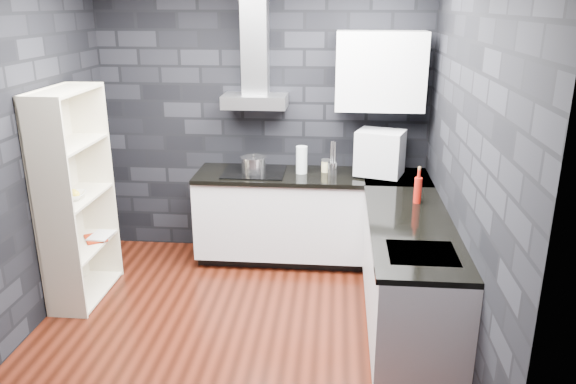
# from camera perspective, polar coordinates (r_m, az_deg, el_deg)

# --- Properties ---
(ground) EXTENTS (3.20, 3.20, 0.00)m
(ground) POSITION_cam_1_polar(r_m,az_deg,el_deg) (4.55, -5.05, -13.73)
(ground) COLOR #40150B
(wall_back) EXTENTS (3.20, 0.05, 2.70)m
(wall_back) POSITION_cam_1_polar(r_m,az_deg,el_deg) (5.56, -2.53, 7.40)
(wall_back) COLOR black
(wall_back) RESTS_ON ground
(wall_front) EXTENTS (3.20, 0.05, 2.70)m
(wall_front) POSITION_cam_1_polar(r_m,az_deg,el_deg) (2.52, -12.36, -7.27)
(wall_front) COLOR black
(wall_front) RESTS_ON ground
(wall_left) EXTENTS (0.05, 3.20, 2.70)m
(wall_left) POSITION_cam_1_polar(r_m,az_deg,el_deg) (4.58, -26.02, 3.07)
(wall_left) COLOR black
(wall_left) RESTS_ON ground
(wall_right) EXTENTS (0.05, 3.20, 2.70)m
(wall_right) POSITION_cam_1_polar(r_m,az_deg,el_deg) (4.03, 17.77, 2.16)
(wall_right) COLOR black
(wall_right) RESTS_ON ground
(toekick_back) EXTENTS (2.18, 0.50, 0.10)m
(toekick_back) POSITION_cam_1_polar(r_m,az_deg,el_deg) (5.65, 2.34, -6.31)
(toekick_back) COLOR black
(toekick_back) RESTS_ON ground
(toekick_right) EXTENTS (0.50, 1.78, 0.10)m
(toekick_right) POSITION_cam_1_polar(r_m,az_deg,el_deg) (4.59, 12.32, -13.09)
(toekick_right) COLOR black
(toekick_right) RESTS_ON ground
(counter_back_cab) EXTENTS (2.20, 0.60, 0.76)m
(counter_back_cab) POSITION_cam_1_polar(r_m,az_deg,el_deg) (5.45, 2.38, -2.38)
(counter_back_cab) COLOR silver
(counter_back_cab) RESTS_ON ground
(counter_right_cab) EXTENTS (0.60, 1.80, 0.76)m
(counter_right_cab) POSITION_cam_1_polar(r_m,az_deg,el_deg) (4.38, 12.19, -8.29)
(counter_right_cab) COLOR silver
(counter_right_cab) RESTS_ON ground
(counter_back_top) EXTENTS (2.20, 0.62, 0.04)m
(counter_back_top) POSITION_cam_1_polar(r_m,az_deg,el_deg) (5.31, 2.43, 1.61)
(counter_back_top) COLOR black
(counter_back_top) RESTS_ON counter_back_cab
(counter_right_top) EXTENTS (0.62, 1.80, 0.04)m
(counter_right_top) POSITION_cam_1_polar(r_m,az_deg,el_deg) (4.22, 12.42, -3.43)
(counter_right_top) COLOR black
(counter_right_top) RESTS_ON counter_right_cab
(counter_corner_top) EXTENTS (0.62, 0.62, 0.04)m
(counter_corner_top) POSITION_cam_1_polar(r_m,az_deg,el_deg) (5.34, 11.04, 1.39)
(counter_corner_top) COLOR black
(counter_corner_top) RESTS_ON counter_right_cab
(hood_body) EXTENTS (0.60, 0.34, 0.12)m
(hood_body) POSITION_cam_1_polar(r_m,az_deg,el_deg) (5.34, -3.38, 9.21)
(hood_body) COLOR #AEAEB2
(hood_body) RESTS_ON wall_back
(hood_chimney) EXTENTS (0.24, 0.20, 0.90)m
(hood_chimney) POSITION_cam_1_polar(r_m,az_deg,el_deg) (5.35, -3.37, 14.73)
(hood_chimney) COLOR #AEAEB2
(hood_chimney) RESTS_ON hood_body
(upper_cabinet) EXTENTS (0.80, 0.35, 0.70)m
(upper_cabinet) POSITION_cam_1_polar(r_m,az_deg,el_deg) (5.25, 9.36, 12.03)
(upper_cabinet) COLOR silver
(upper_cabinet) RESTS_ON wall_back
(cooktop) EXTENTS (0.58, 0.50, 0.01)m
(cooktop) POSITION_cam_1_polar(r_m,az_deg,el_deg) (5.36, -3.45, 2.06)
(cooktop) COLOR black
(cooktop) RESTS_ON counter_back_top
(sink_rim) EXTENTS (0.44, 0.40, 0.01)m
(sink_rim) POSITION_cam_1_polar(r_m,az_deg,el_deg) (3.76, 13.47, -6.09)
(sink_rim) COLOR #AEAEB2
(sink_rim) RESTS_ON counter_right_top
(pot) EXTENTS (0.26, 0.26, 0.13)m
(pot) POSITION_cam_1_polar(r_m,az_deg,el_deg) (5.32, -3.52, 2.74)
(pot) COLOR silver
(pot) RESTS_ON cooktop
(glass_vase) EXTENTS (0.14, 0.14, 0.26)m
(glass_vase) POSITION_cam_1_polar(r_m,az_deg,el_deg) (5.30, 1.39, 3.29)
(glass_vase) COLOR white
(glass_vase) RESTS_ON counter_back_top
(storage_jar) EXTENTS (0.10, 0.10, 0.11)m
(storage_jar) POSITION_cam_1_polar(r_m,az_deg,el_deg) (5.37, 3.86, 2.61)
(storage_jar) COLOR #CFC488
(storage_jar) RESTS_ON counter_back_top
(utensil_crock) EXTENTS (0.09, 0.09, 0.12)m
(utensil_crock) POSITION_cam_1_polar(r_m,az_deg,el_deg) (5.29, 4.53, 2.41)
(utensil_crock) COLOR silver
(utensil_crock) RESTS_ON counter_back_top
(appliance_garage) EXTENTS (0.49, 0.43, 0.41)m
(appliance_garage) POSITION_cam_1_polar(r_m,az_deg,el_deg) (5.24, 9.33, 3.95)
(appliance_garage) COLOR silver
(appliance_garage) RESTS_ON counter_back_top
(red_bottle) EXTENTS (0.08, 0.08, 0.21)m
(red_bottle) POSITION_cam_1_polar(r_m,az_deg,el_deg) (4.62, 13.04, 0.17)
(red_bottle) COLOR #A4160D
(red_bottle) RESTS_ON counter_right_top
(bookshelf) EXTENTS (0.60, 0.87, 1.80)m
(bookshelf) POSITION_cam_1_polar(r_m,az_deg,el_deg) (4.98, -20.74, -0.53)
(bookshelf) COLOR beige
(bookshelf) RESTS_ON ground
(fruit_bowl) EXTENTS (0.25, 0.25, 0.05)m
(fruit_bowl) POSITION_cam_1_polar(r_m,az_deg,el_deg) (4.92, -21.09, -0.36)
(fruit_bowl) COLOR white
(fruit_bowl) RESTS_ON bookshelf
(book_red) EXTENTS (0.16, 0.12, 0.24)m
(book_red) POSITION_cam_1_polar(r_m,az_deg,el_deg) (5.19, -20.01, -3.56)
(book_red) COLOR #941F07
(book_red) RESTS_ON bookshelf
(book_second) EXTENTS (0.18, 0.03, 0.24)m
(book_second) POSITION_cam_1_polar(r_m,az_deg,el_deg) (5.24, -19.42, -3.01)
(book_second) COLOR #B2B2B2
(book_second) RESTS_ON bookshelf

